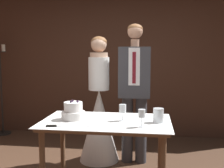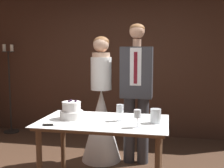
# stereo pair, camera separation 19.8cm
# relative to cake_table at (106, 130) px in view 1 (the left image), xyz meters

# --- Properties ---
(wall_back) EXTENTS (5.46, 0.12, 2.57)m
(wall_back) POSITION_rel_cake_table_xyz_m (-0.12, 2.20, 0.60)
(wall_back) COLOR #472B1E
(wall_back) RESTS_ON ground_plane
(cake_table) EXTENTS (1.32, 0.81, 0.78)m
(cake_table) POSITION_rel_cake_table_xyz_m (0.00, 0.00, 0.00)
(cake_table) COLOR brown
(cake_table) RESTS_ON ground_plane
(tiered_cake) EXTENTS (0.25, 0.25, 0.20)m
(tiered_cake) POSITION_rel_cake_table_xyz_m (-0.35, 0.02, 0.18)
(tiered_cake) COLOR white
(tiered_cake) RESTS_ON cake_table
(cake_knife) EXTENTS (0.41, 0.09, 0.02)m
(cake_knife) POSITION_rel_cake_table_xyz_m (-0.40, -0.30, 0.10)
(cake_knife) COLOR silver
(cake_knife) RESTS_ON cake_table
(wine_glass_near) EXTENTS (0.07, 0.07, 0.17)m
(wine_glass_near) POSITION_rel_cake_table_xyz_m (0.17, 0.02, 0.21)
(wine_glass_near) COLOR silver
(wine_glass_near) RESTS_ON cake_table
(wine_glass_middle) EXTENTS (0.07, 0.07, 0.17)m
(wine_glass_middle) POSITION_rel_cake_table_xyz_m (0.37, -0.20, 0.22)
(wine_glass_middle) COLOR silver
(wine_glass_middle) RESTS_ON cake_table
(hurricane_candle) EXTENTS (0.11, 0.11, 0.14)m
(hurricane_candle) POSITION_rel_cake_table_xyz_m (0.53, 0.00, 0.16)
(hurricane_candle) COLOR silver
(hurricane_candle) RESTS_ON cake_table
(bride) EXTENTS (0.54, 0.54, 1.69)m
(bride) POSITION_rel_cake_table_xyz_m (-0.24, 0.90, -0.06)
(bride) COLOR white
(bride) RESTS_ON ground_plane
(groom) EXTENTS (0.41, 0.25, 1.85)m
(groom) POSITION_rel_cake_table_xyz_m (0.24, 0.90, 0.34)
(groom) COLOR #38383D
(groom) RESTS_ON ground_plane
(candle_stand) EXTENTS (0.28, 0.28, 1.63)m
(candle_stand) POSITION_rel_cake_table_xyz_m (-2.21, 1.88, 0.06)
(candle_stand) COLOR black
(candle_stand) RESTS_ON ground_plane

